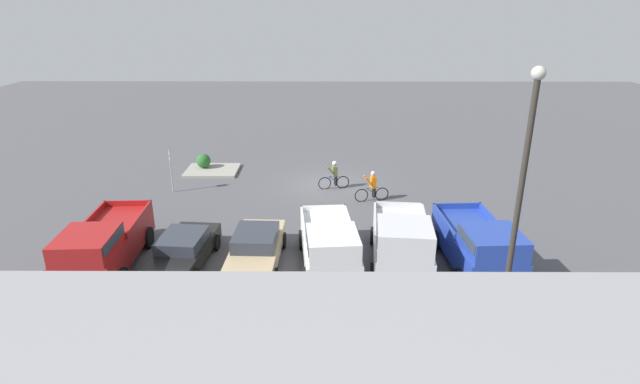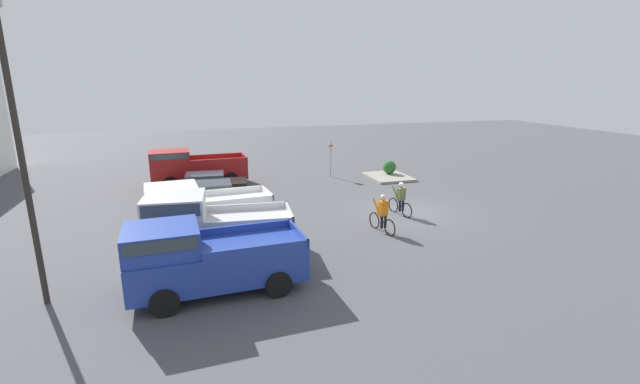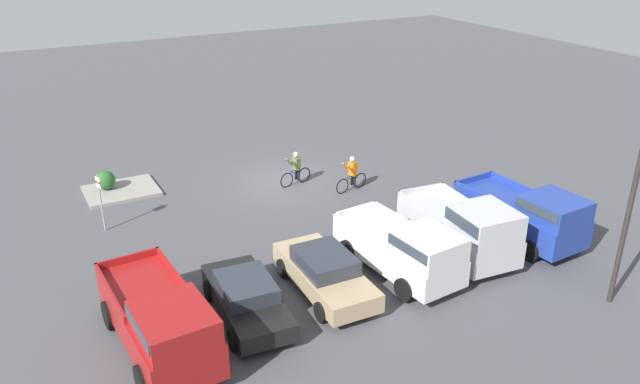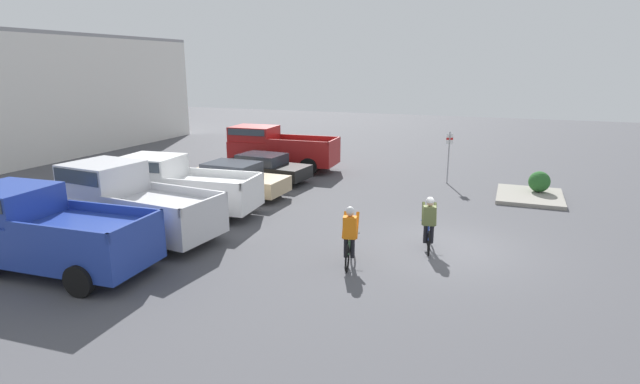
{
  "view_description": "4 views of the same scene",
  "coord_description": "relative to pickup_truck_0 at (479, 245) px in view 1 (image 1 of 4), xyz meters",
  "views": [
    {
      "loc": [
        0.34,
        26.33,
        9.54
      ],
      "look_at": [
        0.45,
        4.26,
        1.2
      ],
      "focal_mm": 28.0,
      "sensor_mm": 36.0,
      "label": 1
    },
    {
      "loc": [
        -17.67,
        9.76,
        6.14
      ],
      "look_at": [
        0.45,
        4.26,
        1.2
      ],
      "focal_mm": 24.0,
      "sensor_mm": 36.0,
      "label": 2
    },
    {
      "loc": [
        11.47,
        24.46,
        11.37
      ],
      "look_at": [
        0.45,
        4.26,
        1.2
      ],
      "focal_mm": 35.0,
      "sensor_mm": 36.0,
      "label": 3
    },
    {
      "loc": [
        -14.44,
        -1.51,
        5.29
      ],
      "look_at": [
        0.45,
        4.26,
        1.2
      ],
      "focal_mm": 28.0,
      "sensor_mm": 36.0,
      "label": 4
    }
  ],
  "objects": [
    {
      "name": "pickup_truck_0",
      "position": [
        0.0,
        0.0,
        0.0
      ],
      "size": [
        2.48,
        5.17,
        2.18
      ],
      "color": "#233D9E",
      "rests_on": "ground_plane"
    },
    {
      "name": "cyclist_1",
      "position": [
        3.3,
        -7.28,
        -0.32
      ],
      "size": [
        1.78,
        0.54,
        1.64
      ],
      "color": "black",
      "rests_on": "ground_plane"
    },
    {
      "name": "sedan_1",
      "position": [
        11.22,
        -0.47,
        -0.46
      ],
      "size": [
        2.2,
        4.53,
        1.3
      ],
      "color": "black",
      "rests_on": "ground_plane"
    },
    {
      "name": "fire_lane_sign",
      "position": [
        13.94,
        -8.53,
        0.31
      ],
      "size": [
        0.13,
        0.29,
        2.38
      ],
      "color": "#9E9EA3",
      "rests_on": "ground_plane"
    },
    {
      "name": "lamppost",
      "position": [
        0.64,
        4.38,
        3.56
      ],
      "size": [
        0.36,
        0.36,
        8.15
      ],
      "color": "#2D2823",
      "rests_on": "ground_plane"
    },
    {
      "name": "shrub",
      "position": [
        13.12,
        -12.36,
        -0.54
      ],
      "size": [
        0.86,
        0.86,
        0.86
      ],
      "color": "#286028",
      "rests_on": "curb_island"
    },
    {
      "name": "pickup_truck_3",
      "position": [
        14.0,
        0.14,
        0.03
      ],
      "size": [
        2.43,
        5.58,
        2.19
      ],
      "color": "maroon",
      "rests_on": "ground_plane"
    },
    {
      "name": "cyclist_0",
      "position": [
        5.22,
        -9.1,
        -0.34
      ],
      "size": [
        1.72,
        0.53,
        1.6
      ],
      "color": "black",
      "rests_on": "ground_plane"
    },
    {
      "name": "pickup_truck_2",
      "position": [
        5.58,
        -0.03,
        -0.05
      ],
      "size": [
        2.47,
        5.14,
        2.07
      ],
      "color": "white",
      "rests_on": "ground_plane"
    },
    {
      "name": "pickup_truck_1",
      "position": [
        2.87,
        -0.19,
        0.04
      ],
      "size": [
        2.66,
        5.25,
        2.3
      ],
      "color": "silver",
      "rests_on": "ground_plane"
    },
    {
      "name": "ground_plane",
      "position": [
        5.52,
        -9.64,
        -1.13
      ],
      "size": [
        80.0,
        80.0,
        0.0
      ],
      "primitive_type": "plane",
      "color": "#4C4C51"
    },
    {
      "name": "sedan_0",
      "position": [
        8.42,
        -0.55,
        -0.42
      ],
      "size": [
        2.08,
        4.64,
        1.41
      ],
      "color": "tan",
      "rests_on": "ground_plane"
    },
    {
      "name": "curb_island",
      "position": [
        12.55,
        -12.03,
        -1.05
      ],
      "size": [
        3.11,
        2.54,
        0.15
      ],
      "primitive_type": "cube",
      "color": "gray",
      "rests_on": "ground_plane"
    }
  ]
}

